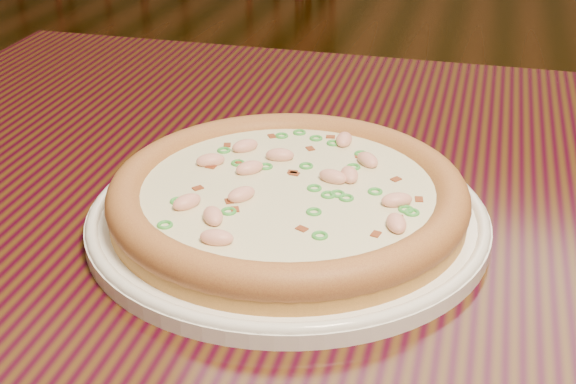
# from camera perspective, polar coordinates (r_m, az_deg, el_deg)

# --- Properties ---
(hero_table) EXTENTS (1.20, 0.80, 0.75)m
(hero_table) POSITION_cam_1_polar(r_m,az_deg,el_deg) (0.73, 10.31, -8.36)
(hero_table) COLOR black
(hero_table) RESTS_ON ground
(plate) EXTENTS (0.32, 0.32, 0.02)m
(plate) POSITION_cam_1_polar(r_m,az_deg,el_deg) (0.64, 0.00, -1.69)
(plate) COLOR white
(plate) RESTS_ON hero_table
(pizza) EXTENTS (0.28, 0.28, 0.03)m
(pizza) POSITION_cam_1_polar(r_m,az_deg,el_deg) (0.63, 0.00, -0.23)
(pizza) COLOR #CD893B
(pizza) RESTS_ON plate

